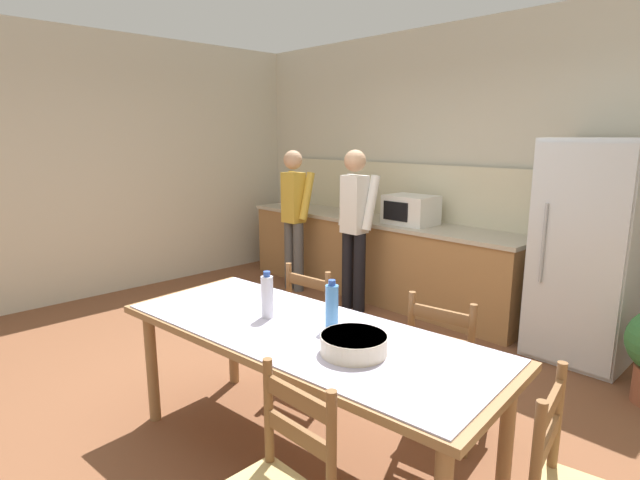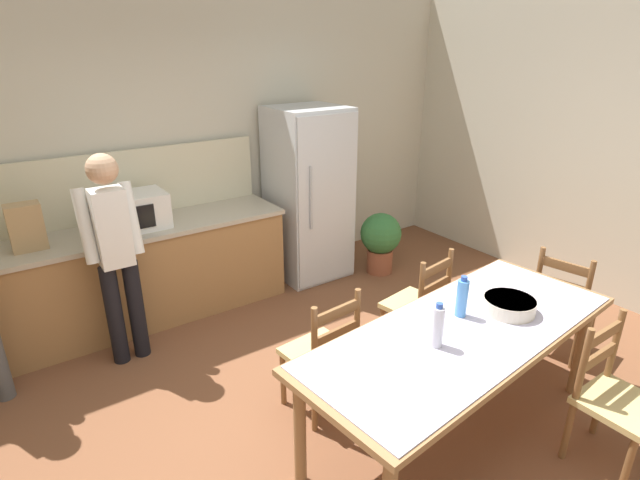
% 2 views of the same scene
% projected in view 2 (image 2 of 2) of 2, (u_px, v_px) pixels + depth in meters
% --- Properties ---
extents(ground_plane, '(8.32, 8.32, 0.00)m').
position_uv_depth(ground_plane, '(345.00, 438.00, 3.20)').
color(ground_plane, brown).
extents(wall_back, '(6.52, 0.12, 2.90)m').
position_uv_depth(wall_back, '(176.00, 146.00, 4.68)').
color(wall_back, beige).
rests_on(wall_back, ground).
extents(kitchen_counter, '(3.53, 0.66, 0.88)m').
position_uv_depth(kitchen_counter, '(85.00, 287.00, 4.18)').
color(kitchen_counter, '#9E7042').
rests_on(kitchen_counter, ground).
extents(counter_splashback, '(3.49, 0.03, 0.60)m').
position_uv_depth(counter_splashback, '(62.00, 194.00, 4.14)').
color(counter_splashback, beige).
rests_on(counter_splashback, kitchen_counter).
extents(refrigerator, '(0.72, 0.73, 1.77)m').
position_uv_depth(refrigerator, '(309.00, 194.00, 5.16)').
color(refrigerator, silver).
rests_on(refrigerator, ground).
extents(microwave, '(0.50, 0.39, 0.30)m').
position_uv_depth(microwave, '(135.00, 211.00, 4.20)').
color(microwave, white).
rests_on(microwave, kitchen_counter).
extents(paper_bag, '(0.24, 0.16, 0.36)m').
position_uv_depth(paper_bag, '(26.00, 227.00, 3.75)').
color(paper_bag, tan).
rests_on(paper_bag, kitchen_counter).
extents(dining_table, '(2.27, 1.06, 0.78)m').
position_uv_depth(dining_table, '(463.00, 340.00, 3.00)').
color(dining_table, olive).
rests_on(dining_table, ground).
extents(bottle_near_centre, '(0.07, 0.07, 0.27)m').
position_uv_depth(bottle_near_centre, '(437.00, 326.00, 2.76)').
color(bottle_near_centre, silver).
rests_on(bottle_near_centre, dining_table).
extents(bottle_off_centre, '(0.07, 0.07, 0.27)m').
position_uv_depth(bottle_off_centre, '(462.00, 298.00, 3.06)').
color(bottle_off_centre, '#4C8ED6').
rests_on(bottle_off_centre, dining_table).
extents(serving_bowl, '(0.32, 0.32, 0.09)m').
position_uv_depth(serving_bowl, '(509.00, 304.00, 3.14)').
color(serving_bowl, beige).
rests_on(serving_bowl, dining_table).
extents(chair_side_far_right, '(0.48, 0.46, 0.91)m').
position_uv_depth(chair_side_far_right, '(418.00, 306.00, 3.90)').
color(chair_side_far_right, brown).
rests_on(chair_side_far_right, ground).
extents(chair_head_end, '(0.47, 0.49, 0.91)m').
position_uv_depth(chair_head_end, '(563.00, 304.00, 3.93)').
color(chair_head_end, brown).
rests_on(chair_head_end, ground).
extents(chair_side_near_right, '(0.42, 0.40, 0.91)m').
position_uv_depth(chair_side_near_right, '(614.00, 399.00, 2.88)').
color(chair_side_near_right, brown).
rests_on(chair_side_near_right, ground).
extents(chair_side_far_left, '(0.46, 0.44, 0.91)m').
position_uv_depth(chair_side_far_left, '(323.00, 353.00, 3.30)').
color(chair_side_far_left, brown).
rests_on(chair_side_far_left, ground).
extents(person_at_counter, '(0.41, 0.29, 1.65)m').
position_uv_depth(person_at_counter, '(115.00, 250.00, 3.68)').
color(person_at_counter, black).
rests_on(person_at_counter, ground).
extents(potted_plant, '(0.44, 0.44, 0.67)m').
position_uv_depth(potted_plant, '(381.00, 239.00, 5.36)').
color(potted_plant, brown).
rests_on(potted_plant, ground).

